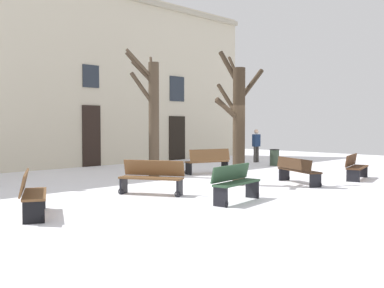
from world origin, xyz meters
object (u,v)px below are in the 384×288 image
object	(u,v)px
bench_far_corner	(356,167)
person_near_bench	(256,144)
bench_by_litter_bin	(32,193)
bench_facing_shops	(297,170)
tree_right_of_center	(152,113)
bench_back_to_back_left	(235,182)
tree_foreground	(238,119)
bench_back_to_back_right	(152,177)
bench_near_center_tree	(208,161)
litter_bin	(274,157)

from	to	relation	value
bench_far_corner	person_near_bench	xyz separation A→B (m)	(3.16, 6.65, 0.48)
bench_by_litter_bin	person_near_bench	bearing A→B (deg)	-44.58
bench_facing_shops	bench_by_litter_bin	distance (m)	8.33
tree_right_of_center	bench_far_corner	world-z (taller)	tree_right_of_center
tree_right_of_center	person_near_bench	xyz separation A→B (m)	(7.59, 0.99, -1.41)
bench_facing_shops	bench_back_to_back_left	size ratio (longest dim) A/B	1.12
tree_foreground	bench_back_to_back_right	xyz separation A→B (m)	(-3.18, 0.39, -1.59)
bench_near_center_tree	person_near_bench	size ratio (longest dim) A/B	1.10
bench_far_corner	bench_facing_shops	xyz separation A→B (m)	(-2.47, 0.78, 0.01)
tree_foreground	person_near_bench	distance (m)	8.57
bench_facing_shops	bench_near_center_tree	bearing A→B (deg)	23.85
bench_near_center_tree	bench_back_to_back_left	xyz separation A→B (m)	(-4.03, -4.70, -0.01)
bench_back_to_back_right	litter_bin	bearing A→B (deg)	76.09
bench_by_litter_bin	person_near_bench	distance (m)	14.64
bench_far_corner	bench_back_to_back_right	world-z (taller)	bench_back_to_back_right
person_near_bench	bench_back_to_back_right	bearing A→B (deg)	-149.32
person_near_bench	bench_far_corner	bearing A→B (deg)	-107.13
bench_far_corner	bench_facing_shops	bearing A→B (deg)	147.81
bench_back_to_back_right	bench_back_to_back_left	distance (m)	2.43
bench_far_corner	bench_back_to_back_left	world-z (taller)	bench_back_to_back_left
bench_far_corner	person_near_bench	size ratio (longest dim) A/B	1.06
tree_right_of_center	bench_back_to_back_left	distance (m)	6.19
bench_near_center_tree	bench_by_litter_bin	distance (m)	8.78
tree_right_of_center	bench_far_corner	size ratio (longest dim) A/B	2.60
litter_bin	person_near_bench	size ratio (longest dim) A/B	0.46
bench_near_center_tree	bench_far_corner	size ratio (longest dim) A/B	1.04
litter_bin	person_near_bench	world-z (taller)	person_near_bench
bench_facing_shops	bench_back_to_back_left	distance (m)	4.00
person_near_bench	tree_right_of_center	bearing A→B (deg)	-164.25
bench_near_center_tree	bench_by_litter_bin	size ratio (longest dim) A/B	1.07
tree_right_of_center	person_near_bench	distance (m)	7.79
tree_foreground	tree_right_of_center	bearing A→B (deg)	97.35
tree_right_of_center	bench_by_litter_bin	world-z (taller)	tree_right_of_center
bench_back_to_back_left	tree_foreground	bearing A→B (deg)	29.43
bench_near_center_tree	person_near_bench	bearing A→B (deg)	-145.09
person_near_bench	bench_by_litter_bin	bearing A→B (deg)	-153.12
tree_right_of_center	tree_foreground	bearing A→B (deg)	-82.65
litter_bin	bench_back_to_back_left	xyz separation A→B (m)	(-8.63, -4.81, 0.09)
bench_back_to_back_right	bench_back_to_back_left	world-z (taller)	bench_back_to_back_right
tree_right_of_center	person_near_bench	world-z (taller)	tree_right_of_center
bench_back_to_back_right	person_near_bench	bearing A→B (deg)	83.58
tree_right_of_center	bench_back_to_back_left	xyz separation A→B (m)	(-1.98, -5.57, -1.85)
person_near_bench	bench_facing_shops	bearing A→B (deg)	-125.53
bench_facing_shops	bench_back_to_back_right	bearing A→B (deg)	95.90
tree_foreground	person_near_bench	bearing A→B (deg)	33.03
bench_back_to_back_right	bench_back_to_back_left	size ratio (longest dim) A/B	1.03
bench_facing_shops	litter_bin	bearing A→B (deg)	-23.66
tree_foreground	bench_by_litter_bin	size ratio (longest dim) A/B	2.49
bench_near_center_tree	bench_back_to_back_right	distance (m)	5.32
tree_foreground	bench_near_center_tree	size ratio (longest dim) A/B	2.32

